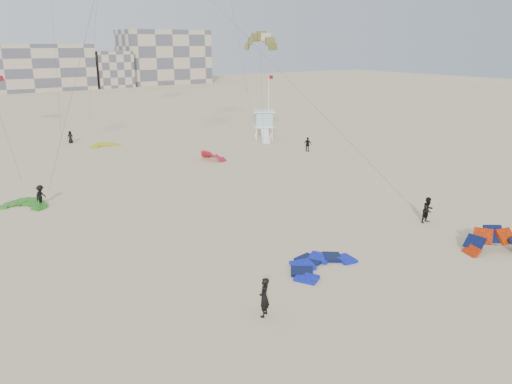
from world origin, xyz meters
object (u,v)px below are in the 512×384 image
kite_ground_blue (321,267)px  kite_ground_orange (495,252)px  kitesurfer_main (264,297)px  lifeguard_tower_near (264,125)px

kite_ground_blue → kite_ground_orange: (10.31, -4.26, 0.00)m
kitesurfer_main → lifeguard_tower_near: size_ratio=0.34×
lifeguard_tower_near → kitesurfer_main: bearing=-95.2°
kitesurfer_main → lifeguard_tower_near: lifeguard_tower_near is taller
kite_ground_blue → kite_ground_orange: size_ratio=1.14×
kite_ground_blue → kitesurfer_main: size_ratio=2.23×
kitesurfer_main → lifeguard_tower_near: bearing=-161.1°
kite_ground_blue → kitesurfer_main: 6.28m
kite_ground_blue → kitesurfer_main: kitesurfer_main is taller
lifeguard_tower_near → kite_ground_orange: bearing=-74.3°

